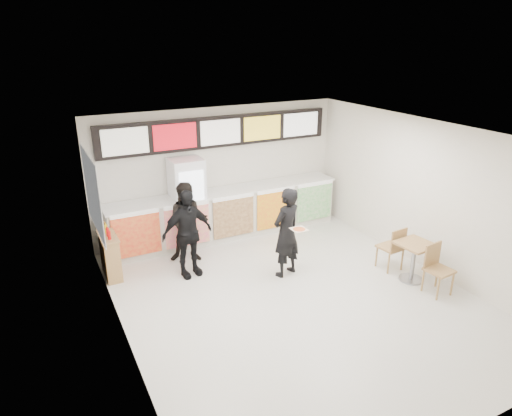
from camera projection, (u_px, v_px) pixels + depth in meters
floor at (296, 298)px, 8.32m from camera, size 7.00×7.00×0.00m
ceiling at (302, 135)px, 7.25m from camera, size 7.00×7.00×0.00m
wall_back at (219, 171)px, 10.70m from camera, size 6.00×0.00×6.00m
wall_left at (120, 259)px, 6.51m from camera, size 0.00×7.00×7.00m
wall_right at (427, 196)px, 9.06m from camera, size 0.00×7.00×7.00m
service_counter at (227, 214)px, 10.69m from camera, size 5.56×0.77×1.14m
menu_board at (220, 132)px, 10.29m from camera, size 5.50×0.14×0.70m
drinks_fridge at (188, 202)px, 10.15m from camera, size 0.70×0.67×2.00m
mirror_panel at (92, 193)px, 8.47m from camera, size 0.01×2.00×1.50m
customer_main at (286, 233)px, 8.84m from camera, size 0.76×0.62×1.81m
customer_left at (188, 223)px, 9.43m from camera, size 1.02×0.92×1.72m
customer_mid at (187, 234)px, 8.83m from camera, size 1.09×0.57×1.78m
pizza_slice at (299, 229)px, 8.37m from camera, size 0.36×0.36×0.02m
cafe_table at (414, 255)px, 8.74m from camera, size 0.69×1.64×0.94m
condiment_ledge at (110, 255)px, 8.93m from camera, size 0.32×0.79×1.05m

